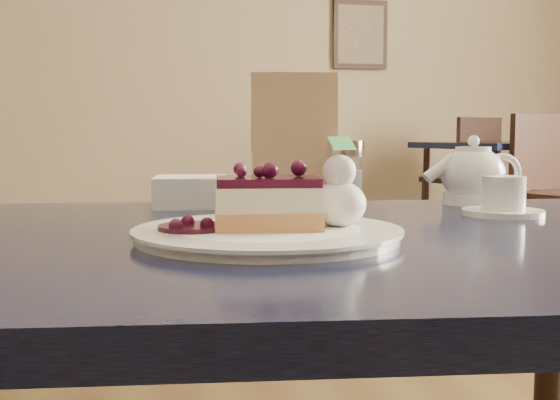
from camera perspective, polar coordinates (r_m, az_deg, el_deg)
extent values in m
cube|color=#897656|center=(5.64, -11.72, 12.44)|extent=(8.00, 0.02, 3.00)
cube|color=black|center=(5.89, 6.54, 13.20)|extent=(0.45, 0.03, 0.55)
cube|color=#171C3F|center=(0.80, -1.25, -4.07)|extent=(1.19, 0.86, 0.04)
cylinder|color=white|center=(0.75, -1.02, -2.82)|extent=(0.28, 0.28, 0.01)
cube|color=tan|center=(0.75, -1.02, -1.60)|extent=(0.12, 0.09, 0.02)
cube|color=#FDF3C7|center=(0.75, -1.03, 0.17)|extent=(0.12, 0.09, 0.03)
cube|color=#450924|center=(0.75, -1.03, 1.52)|extent=(0.12, 0.09, 0.01)
ellipsoid|color=white|center=(0.77, 4.82, -0.33)|extent=(0.06, 0.06, 0.05)
cylinder|color=#450924|center=(0.75, -7.07, -2.25)|extent=(0.07, 0.07, 0.01)
cylinder|color=white|center=(1.02, 17.67, -0.97)|extent=(0.11, 0.11, 0.01)
cylinder|color=white|center=(1.02, 17.72, 0.55)|extent=(0.06, 0.06, 0.05)
ellipsoid|color=white|center=(1.16, 15.38, 1.80)|extent=(0.10, 0.10, 0.09)
cylinder|color=white|center=(1.16, 15.45, 4.24)|extent=(0.06, 0.06, 0.01)
cylinder|color=white|center=(1.13, 12.16, 1.79)|extent=(0.06, 0.02, 0.05)
cube|color=beige|center=(1.08, 1.16, 4.85)|extent=(0.13, 0.04, 0.20)
cylinder|color=white|center=(1.07, 5.31, 1.45)|extent=(0.05, 0.05, 0.08)
cylinder|color=silver|center=(1.07, 5.34, 4.20)|extent=(0.06, 0.06, 0.02)
cube|color=white|center=(1.10, -7.25, 0.69)|extent=(0.12, 0.12, 0.05)
cube|color=#171C3F|center=(4.91, 17.80, 4.27)|extent=(1.20, 1.07, 0.04)
cylinder|color=black|center=(4.46, 14.93, -0.56)|extent=(0.04, 0.04, 0.71)
cylinder|color=black|center=(5.03, 11.76, 0.19)|extent=(0.04, 0.04, 0.71)
cylinder|color=black|center=(5.41, 19.94, 0.34)|extent=(0.04, 0.04, 0.71)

